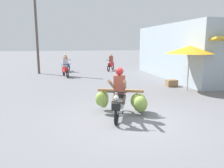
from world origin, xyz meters
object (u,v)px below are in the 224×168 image
Objects in this scene: motorbike_distant_ahead_left at (66,65)px; motorbike_distant_ahead_right at (111,64)px; motorbike_distant_far_ahead at (65,69)px; motorbike_main_loaded at (124,100)px; market_umbrella_near_shop at (190,50)px; utility_pole at (37,32)px; produce_crate at (172,83)px.

motorbike_distant_ahead_right is (3.74, 0.00, 0.00)m from motorbike_distant_ahead_left.
motorbike_distant_ahead_right is 4.71m from motorbike_distant_far_ahead.
motorbike_main_loaded is 8.90m from motorbike_distant_far_ahead.
market_umbrella_near_shop is (2.04, -8.51, 1.42)m from motorbike_distant_ahead_right.
utility_pole reaches higher than market_umbrella_near_shop.
motorbike_distant_ahead_left is 2.73× the size of produce_crate.
market_umbrella_near_shop is at bearing -44.43° from motorbike_distant_far_ahead.
motorbike_distant_ahead_left is 0.24× the size of utility_pole.
motorbike_main_loaded reaches higher than motorbike_distant_far_ahead.
produce_crate is (3.76, 4.04, -0.32)m from motorbike_main_loaded.
motorbike_distant_ahead_right is at bearing 79.99° from motorbike_main_loaded.
motorbike_main_loaded reaches higher than motorbike_distant_ahead_right.
utility_pole is at bearing -161.04° from motorbike_distant_ahead_left.
market_umbrella_near_shop is 0.37× the size of utility_pole.
motorbike_distant_far_ahead reaches higher than produce_crate.
utility_pole reaches higher than motorbike_main_loaded.
motorbike_distant_ahead_left is (-1.71, 11.49, 0.06)m from motorbike_main_loaded.
motorbike_distant_far_ahead is at bearing 139.78° from produce_crate.
motorbike_distant_ahead_left and motorbike_distant_far_ahead have the same top height.
utility_pole reaches higher than motorbike_distant_ahead_left.
utility_pole is at bearing -173.14° from motorbike_distant_ahead_right.
motorbike_main_loaded is at bearing -78.50° from motorbike_distant_far_ahead.
motorbike_distant_far_ahead is 2.86× the size of produce_crate.
motorbike_distant_ahead_right is 0.23× the size of utility_pole.
motorbike_distant_ahead_left reaches higher than produce_crate.
motorbike_distant_ahead_right is at bearing 6.86° from utility_pole.
market_umbrella_near_shop is at bearing -45.12° from utility_pole.
motorbike_distant_far_ahead is (-3.80, -2.78, 0.00)m from motorbike_distant_ahead_right.
motorbike_distant_ahead_right and motorbike_distant_far_ahead have the same top height.
motorbike_distant_far_ahead is 3.82m from utility_pole.
market_umbrella_near_shop is 11.09m from utility_pole.
motorbike_distant_ahead_left is at bearing 18.96° from utility_pole.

